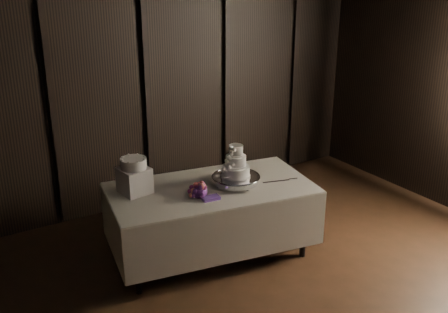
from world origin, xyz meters
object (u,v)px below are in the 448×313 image
cake_stand (236,180)px  bouquet (200,191)px  box_pedestal (135,180)px  small_cake (133,163)px  display_table (211,218)px  wedding_cake (235,165)px

cake_stand → bouquet: bouquet is taller
box_pedestal → cake_stand: bearing=-21.1°
box_pedestal → small_cake: (0.00, 0.00, 0.17)m
cake_stand → box_pedestal: size_ratio=1.86×
display_table → bouquet: bouquet is taller
cake_stand → wedding_cake: 0.18m
wedding_cake → box_pedestal: size_ratio=1.25×
bouquet → small_cake: size_ratio=1.50×
display_table → wedding_cake: bearing=-13.7°
box_pedestal → small_cake: 0.17m
display_table → small_cake: 0.98m
display_table → bouquet: bearing=-137.4°
cake_stand → box_pedestal: (-0.92, 0.36, 0.08)m
cake_stand → bouquet: 0.44m
cake_stand → small_cake: (-0.92, 0.36, 0.25)m
display_table → cake_stand: (0.24, -0.08, 0.39)m
cake_stand → wedding_cake: (-0.02, -0.01, 0.17)m
wedding_cake → bouquet: size_ratio=0.88×
display_table → box_pedestal: box_pedestal is taller
cake_stand → box_pedestal: bearing=158.9°
bouquet → display_table: bearing=32.6°
display_table → box_pedestal: (-0.68, 0.28, 0.47)m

